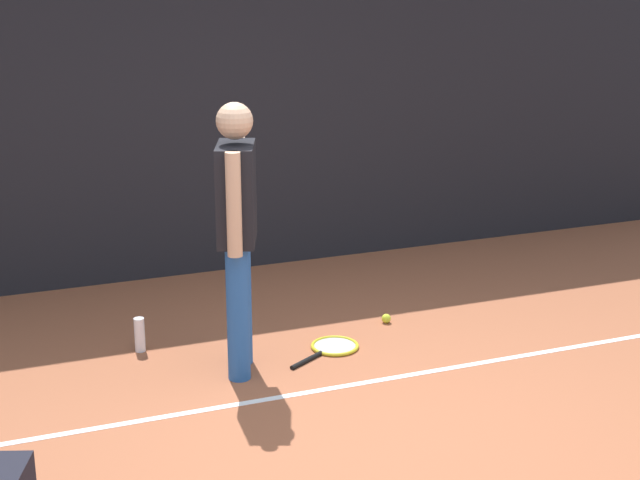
# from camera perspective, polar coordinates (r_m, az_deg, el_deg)

# --- Properties ---
(ground_plane) EXTENTS (12.00, 12.00, 0.00)m
(ground_plane) POSITION_cam_1_polar(r_m,az_deg,el_deg) (5.44, 1.55, -11.30)
(ground_plane) COLOR #9E5638
(back_fence) EXTENTS (10.00, 0.10, 2.59)m
(back_fence) POSITION_cam_1_polar(r_m,az_deg,el_deg) (7.75, -6.99, 7.36)
(back_fence) COLOR black
(back_fence) RESTS_ON ground
(court_line) EXTENTS (9.00, 0.05, 0.00)m
(court_line) POSITION_cam_1_polar(r_m,az_deg,el_deg) (5.89, -0.53, -8.92)
(court_line) COLOR white
(court_line) RESTS_ON ground
(tennis_player) EXTENTS (0.34, 0.50, 1.70)m
(tennis_player) POSITION_cam_1_polar(r_m,az_deg,el_deg) (5.86, -4.90, 1.00)
(tennis_player) COLOR #2659A5
(tennis_player) RESTS_ON ground
(tennis_racket) EXTENTS (0.62, 0.47, 0.03)m
(tennis_racket) POSITION_cam_1_polar(r_m,az_deg,el_deg) (6.48, 0.72, -6.34)
(tennis_racket) COLOR black
(tennis_racket) RESTS_ON ground
(tennis_ball_near_player) EXTENTS (0.07, 0.07, 0.07)m
(tennis_ball_near_player) POSITION_cam_1_polar(r_m,az_deg,el_deg) (6.91, 3.92, -4.63)
(tennis_ball_near_player) COLOR #CCE033
(tennis_ball_near_player) RESTS_ON ground
(water_bottle) EXTENTS (0.07, 0.07, 0.23)m
(water_bottle) POSITION_cam_1_polar(r_m,az_deg,el_deg) (6.51, -10.57, -5.50)
(water_bottle) COLOR white
(water_bottle) RESTS_ON ground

